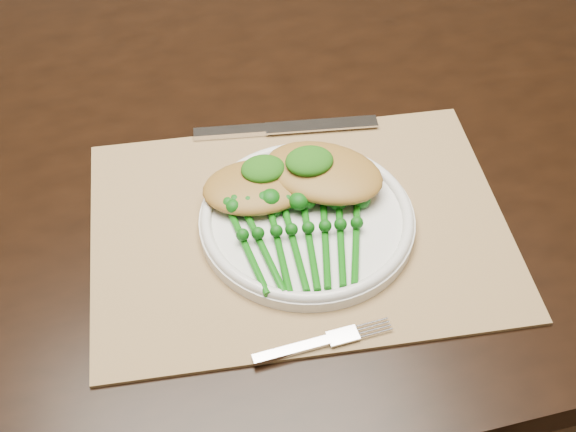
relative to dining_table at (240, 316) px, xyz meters
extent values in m
cube|color=black|center=(0.00, 0.00, 0.35)|extent=(1.63, 0.96, 0.04)
cube|color=#99794E|center=(0.06, -0.16, 0.37)|extent=(0.49, 0.37, 0.00)
cylinder|color=silver|center=(0.07, -0.16, 0.38)|extent=(0.25, 0.25, 0.01)
torus|color=silver|center=(0.07, -0.16, 0.39)|extent=(0.24, 0.24, 0.01)
cube|color=silver|center=(0.01, 0.01, 0.38)|extent=(0.10, 0.03, 0.01)
cube|color=silver|center=(0.12, 0.00, 0.38)|extent=(0.15, 0.04, 0.00)
cube|color=silver|center=(0.01, -0.32, 0.38)|extent=(0.08, 0.02, 0.00)
ellipsoid|color=olive|center=(0.02, -0.11, 0.40)|extent=(0.13, 0.09, 0.03)
ellipsoid|color=olive|center=(0.10, -0.11, 0.41)|extent=(0.17, 0.16, 0.03)
ellipsoid|color=#114409|center=(0.03, -0.10, 0.42)|extent=(0.05, 0.04, 0.02)
ellipsoid|color=#114409|center=(0.08, -0.11, 0.43)|extent=(0.06, 0.05, 0.02)
camera|label=1|loc=(-0.09, -0.75, 1.06)|focal=50.00mm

